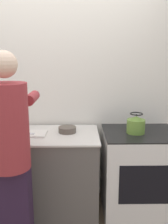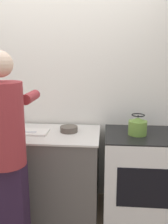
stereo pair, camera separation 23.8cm
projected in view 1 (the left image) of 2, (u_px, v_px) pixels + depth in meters
wall_back at (55, 88)px, 2.82m from camera, size 8.00×0.05×2.60m
counter at (14, 174)px, 2.62m from camera, size 1.77×0.67×0.88m
oven at (139, 173)px, 2.64m from camera, size 0.76×0.65×0.90m
person at (10, 152)px, 1.95m from camera, size 0.36×0.60×1.70m
cutting_board at (27, 134)px, 2.51m from camera, size 0.38×0.22×0.02m
knife at (21, 133)px, 2.48m from camera, size 0.26×0.05×0.01m
kettle at (136, 125)px, 2.50m from camera, size 0.18×0.18×0.20m
bowl_prep at (67, 130)px, 2.58m from camera, size 0.18×0.18×0.06m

